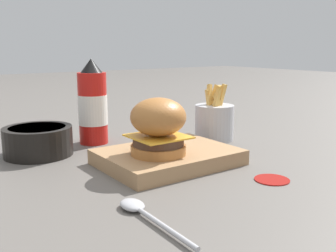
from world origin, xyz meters
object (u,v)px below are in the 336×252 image
(burger, at_px, (158,126))
(ketchup_bottle, at_px, (93,106))
(serving_board, at_px, (168,157))
(side_bowl, at_px, (38,140))
(spoon, at_px, (140,210))
(fries_basket, at_px, (214,121))

(burger, height_order, ketchup_bottle, ketchup_bottle)
(serving_board, relative_size, side_bowl, 1.78)
(serving_board, distance_m, burger, 0.08)
(ketchup_bottle, height_order, spoon, ketchup_bottle)
(serving_board, distance_m, spoon, 0.25)
(ketchup_bottle, relative_size, fries_basket, 1.45)
(burger, height_order, spoon, burger)
(spoon, bearing_deg, burger, -39.95)
(burger, bearing_deg, fries_basket, 25.62)
(serving_board, xyz_separation_m, ketchup_bottle, (-0.05, 0.26, 0.08))
(fries_basket, relative_size, side_bowl, 0.97)
(burger, distance_m, spoon, 0.23)
(burger, bearing_deg, spoon, -131.46)
(serving_board, relative_size, fries_basket, 1.84)
(serving_board, height_order, side_bowl, side_bowl)
(ketchup_bottle, relative_size, side_bowl, 1.40)
(serving_board, relative_size, ketchup_bottle, 1.27)
(burger, distance_m, fries_basket, 0.29)
(burger, xyz_separation_m, fries_basket, (0.26, 0.12, -0.04))
(burger, bearing_deg, serving_board, 24.71)
(side_bowl, bearing_deg, ketchup_bottle, 12.43)
(serving_board, bearing_deg, burger, -155.29)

